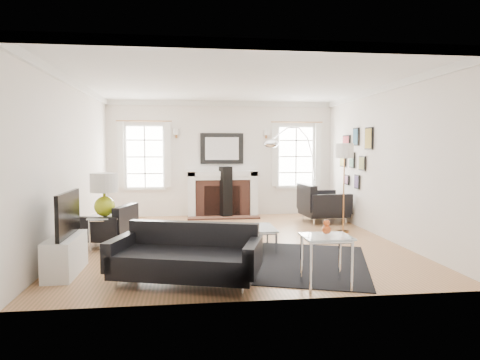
{
  "coord_description": "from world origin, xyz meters",
  "views": [
    {
      "loc": [
        -0.84,
        -7.49,
        1.66
      ],
      "look_at": [
        0.12,
        0.3,
        1.07
      ],
      "focal_mm": 32.0,
      "sensor_mm": 36.0,
      "label": 1
    }
  ],
  "objects": [
    {
      "name": "floor",
      "position": [
        0.0,
        0.0,
        0.0
      ],
      "size": [
        6.0,
        6.0,
        0.0
      ],
      "primitive_type": "plane",
      "color": "olive",
      "rests_on": "ground"
    },
    {
      "name": "front_wall",
      "position": [
        0.0,
        -3.0,
        1.4
      ],
      "size": [
        5.5,
        0.04,
        2.8
      ],
      "primitive_type": "cube",
      "color": "white",
      "rests_on": "floor"
    },
    {
      "name": "back_wall",
      "position": [
        0.0,
        3.0,
        1.4
      ],
      "size": [
        5.5,
        0.04,
        2.8
      ],
      "primitive_type": "cube",
      "color": "white",
      "rests_on": "floor"
    },
    {
      "name": "sofa",
      "position": [
        -0.86,
        -2.27,
        0.32
      ],
      "size": [
        1.96,
        1.3,
        0.59
      ],
      "color": "black",
      "rests_on": "floor"
    },
    {
      "name": "window_right",
      "position": [
        1.85,
        2.95,
        1.46
      ],
      "size": [
        1.24,
        0.15,
        1.62
      ],
      "color": "white",
      "rests_on": "back_wall"
    },
    {
      "name": "nesting_table",
      "position": [
        0.79,
        -2.65,
        0.5
      ],
      "size": [
        0.57,
        0.48,
        0.62
      ],
      "color": "silver",
      "rests_on": "floor"
    },
    {
      "name": "mantel_mirror",
      "position": [
        0.0,
        2.95,
        1.65
      ],
      "size": [
        1.05,
        0.07,
        0.75
      ],
      "color": "black",
      "rests_on": "back_wall"
    },
    {
      "name": "orange_vase",
      "position": [
        0.79,
        -2.65,
        0.72
      ],
      "size": [
        0.11,
        0.11,
        0.17
      ],
      "color": "#C44919",
      "rests_on": "nesting_table"
    },
    {
      "name": "gourd_lamp",
      "position": [
        -2.2,
        -0.29,
        0.95
      ],
      "size": [
        0.45,
        0.45,
        0.71
      ],
      "color": "#A7B716",
      "rests_on": "side_table_left"
    },
    {
      "name": "crown_molding",
      "position": [
        0.0,
        0.0,
        2.74
      ],
      "size": [
        5.5,
        6.0,
        0.12
      ],
      "primitive_type": "cube",
      "color": "white",
      "rests_on": "back_wall"
    },
    {
      "name": "coffee_table",
      "position": [
        0.15,
        -0.65,
        0.34
      ],
      "size": [
        0.83,
        0.83,
        0.37
      ],
      "color": "silver",
      "rests_on": "floor"
    },
    {
      "name": "area_rug",
      "position": [
        0.34,
        -1.41,
        0.01
      ],
      "size": [
        3.39,
        3.1,
        0.01
      ],
      "primitive_type": "cube",
      "rotation": [
        0.0,
        0.0,
        -0.32
      ],
      "color": "black",
      "rests_on": "floor"
    },
    {
      "name": "ceiling",
      "position": [
        0.0,
        0.0,
        2.8
      ],
      "size": [
        5.5,
        6.0,
        0.02
      ],
      "primitive_type": "cube",
      "color": "white",
      "rests_on": "back_wall"
    },
    {
      "name": "armchair_left",
      "position": [
        -2.14,
        -0.07,
        0.32
      ],
      "size": [
        0.98,
        1.04,
        0.58
      ],
      "color": "black",
      "rests_on": "floor"
    },
    {
      "name": "side_table_left",
      "position": [
        -2.2,
        -0.29,
        0.43
      ],
      "size": [
        0.49,
        0.49,
        0.54
      ],
      "color": "silver",
      "rests_on": "floor"
    },
    {
      "name": "fireplace",
      "position": [
        0.0,
        2.79,
        0.54
      ],
      "size": [
        1.7,
        0.69,
        1.11
      ],
      "color": "white",
      "rests_on": "floor"
    },
    {
      "name": "stick_floor_lamp",
      "position": [
        2.2,
        0.54,
        1.52
      ],
      "size": [
        0.36,
        0.36,
        1.75
      ],
      "color": "#A76D3A",
      "rests_on": "floor"
    },
    {
      "name": "arc_floor_lamp",
      "position": [
        1.55,
        1.94,
        1.2
      ],
      "size": [
        1.56,
        1.45,
        2.21
      ],
      "color": "silver",
      "rests_on": "floor"
    },
    {
      "name": "speaker_tower",
      "position": [
        0.06,
        2.64,
        0.61
      ],
      "size": [
        0.32,
        0.32,
        1.22
      ],
      "primitive_type": "cube",
      "rotation": [
        0.0,
        0.0,
        0.37
      ],
      "color": "black",
      "rests_on": "floor"
    },
    {
      "name": "right_wall",
      "position": [
        2.75,
        0.0,
        1.4
      ],
      "size": [
        0.04,
        6.0,
        2.8
      ],
      "primitive_type": "cube",
      "color": "white",
      "rests_on": "floor"
    },
    {
      "name": "window_left",
      "position": [
        -1.85,
        2.95,
        1.46
      ],
      "size": [
        1.24,
        0.15,
        1.62
      ],
      "color": "white",
      "rests_on": "back_wall"
    },
    {
      "name": "gallery_wall",
      "position": [
        2.72,
        1.3,
        1.53
      ],
      "size": [
        0.04,
        1.73,
        1.29
      ],
      "color": "black",
      "rests_on": "right_wall"
    },
    {
      "name": "left_wall",
      "position": [
        -2.75,
        0.0,
        1.4
      ],
      "size": [
        0.04,
        6.0,
        2.8
      ],
      "primitive_type": "cube",
      "color": "white",
      "rests_on": "floor"
    },
    {
      "name": "armchair_right",
      "position": [
        2.13,
        1.76,
        0.39
      ],
      "size": [
        1.01,
        1.11,
        0.71
      ],
      "color": "black",
      "rests_on": "floor"
    },
    {
      "name": "tv_unit",
      "position": [
        -2.44,
        -1.7,
        0.33
      ],
      "size": [
        0.35,
        1.0,
        1.09
      ],
      "color": "white",
      "rests_on": "floor"
    }
  ]
}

